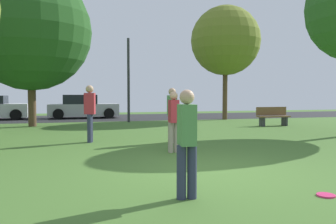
% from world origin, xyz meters
% --- Properties ---
extents(ground_plane, '(44.00, 44.00, 0.00)m').
position_xyz_m(ground_plane, '(0.00, 0.00, 0.00)').
color(ground_plane, '#47702D').
extents(road_strip, '(44.00, 6.40, 0.01)m').
position_xyz_m(road_strip, '(0.00, 16.00, 0.00)').
color(road_strip, '#28282B').
rests_on(road_strip, ground_plane).
extents(maple_tree_near, '(5.58, 5.58, 7.26)m').
position_xyz_m(maple_tree_near, '(-4.60, 10.98, 4.46)').
color(maple_tree_near, brown).
rests_on(maple_tree_near, ground_plane).
extents(birch_tree_lone, '(4.08, 4.08, 6.70)m').
position_xyz_m(birch_tree_lone, '(5.96, 12.68, 4.65)').
color(birch_tree_lone, brown).
rests_on(birch_tree_lone, ground_plane).
extents(person_thrower, '(0.37, 0.30, 1.71)m').
position_xyz_m(person_thrower, '(0.34, 4.11, 0.95)').
color(person_thrower, gray).
rests_on(person_thrower, ground_plane).
extents(person_catcher, '(0.37, 0.30, 1.80)m').
position_xyz_m(person_catcher, '(-2.15, 4.82, 1.01)').
color(person_catcher, '#2D334C').
rests_on(person_catcher, ground_plane).
extents(person_bystander, '(0.30, 0.33, 1.59)m').
position_xyz_m(person_bystander, '(-1.00, -1.54, 0.87)').
color(person_bystander, '#2D334C').
rests_on(person_bystander, ground_plane).
extents(person_walking, '(0.30, 0.32, 1.59)m').
position_xyz_m(person_walking, '(-0.11, 2.35, 0.87)').
color(person_walking, gray).
rests_on(person_walking, ground_plane).
extents(frisbee_disc, '(0.27, 0.27, 0.03)m').
position_xyz_m(frisbee_disc, '(1.06, -1.95, 0.01)').
color(frisbee_disc, '#EA2D6B').
rests_on(frisbee_disc, ground_plane).
extents(parked_car_silver, '(4.28, 2.03, 1.47)m').
position_xyz_m(parked_car_silver, '(-2.20, 16.15, 0.67)').
color(parked_car_silver, '#B7B7BC').
rests_on(parked_car_silver, ground_plane).
extents(park_bench, '(1.60, 0.45, 0.90)m').
position_xyz_m(park_bench, '(6.50, 8.34, 0.46)').
color(park_bench, brown).
rests_on(park_bench, ground_plane).
extents(street_lamp_post, '(0.14, 0.14, 4.50)m').
position_xyz_m(street_lamp_post, '(0.14, 12.20, 2.25)').
color(street_lamp_post, '#2D2D33').
rests_on(street_lamp_post, ground_plane).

